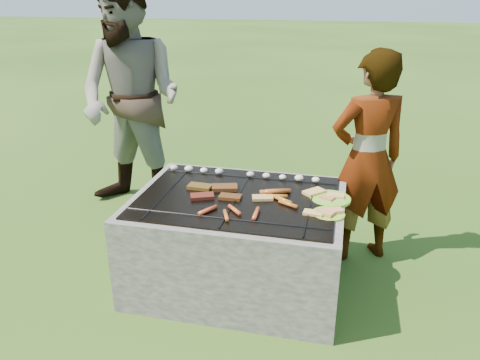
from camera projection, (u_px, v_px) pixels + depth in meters
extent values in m
plane|color=#224711|center=(238.00, 279.00, 3.13)|extent=(60.00, 60.00, 0.00)
cube|color=#A59C92|center=(251.00, 213.00, 3.39)|extent=(1.30, 0.18, 0.60)
cube|color=gray|center=(222.00, 275.00, 2.65)|extent=(1.30, 0.18, 0.60)
cube|color=#A49B92|center=(157.00, 231.00, 3.14)|extent=(0.18, 0.64, 0.60)
cube|color=#9B948A|center=(326.00, 250.00, 2.90)|extent=(0.18, 0.64, 0.60)
cube|color=black|center=(238.00, 248.00, 3.04)|extent=(0.94, 0.64, 0.48)
sphere|color=#FF5914|center=(238.00, 218.00, 2.96)|extent=(0.10, 0.10, 0.10)
cube|color=black|center=(238.00, 197.00, 2.91)|extent=(1.20, 0.90, 0.01)
cylinder|color=black|center=(170.00, 190.00, 3.00)|extent=(0.01, 0.88, 0.01)
cylinder|color=black|center=(238.00, 196.00, 2.90)|extent=(0.01, 0.88, 0.01)
cylinder|color=black|center=(311.00, 203.00, 2.81)|extent=(0.01, 0.88, 0.01)
cylinder|color=black|center=(225.00, 219.00, 2.61)|extent=(1.18, 0.01, 0.01)
cylinder|color=black|center=(249.00, 177.00, 3.19)|extent=(1.18, 0.01, 0.01)
ellipsoid|color=beige|center=(174.00, 168.00, 3.32)|extent=(0.06, 0.06, 0.04)
ellipsoid|color=silver|center=(189.00, 169.00, 3.29)|extent=(0.06, 0.06, 0.04)
ellipsoid|color=white|center=(204.00, 170.00, 3.27)|extent=(0.05, 0.05, 0.04)
ellipsoid|color=beige|center=(219.00, 171.00, 3.25)|extent=(0.06, 0.06, 0.04)
ellipsoid|color=beige|center=(250.00, 174.00, 3.20)|extent=(0.05, 0.05, 0.04)
ellipsoid|color=beige|center=(266.00, 176.00, 3.18)|extent=(0.05, 0.05, 0.04)
ellipsoid|color=white|center=(283.00, 177.00, 3.15)|extent=(0.05, 0.05, 0.03)
ellipsoid|color=silver|center=(299.00, 178.00, 3.13)|extent=(0.06, 0.06, 0.04)
ellipsoid|color=white|center=(316.00, 180.00, 3.11)|extent=(0.05, 0.05, 0.04)
cube|color=brown|center=(200.00, 187.00, 3.01)|extent=(0.16, 0.09, 0.02)
cube|color=brown|center=(225.00, 188.00, 3.00)|extent=(0.18, 0.13, 0.02)
cube|color=maroon|center=(202.00, 196.00, 2.88)|extent=(0.16, 0.13, 0.02)
cube|color=brown|center=(230.00, 197.00, 2.87)|extent=(0.14, 0.08, 0.02)
cylinder|color=#C86F21|center=(272.00, 192.00, 2.93)|extent=(0.16, 0.08, 0.03)
cylinder|color=orange|center=(277.00, 196.00, 2.87)|extent=(0.12, 0.04, 0.02)
cylinder|color=orange|center=(283.00, 200.00, 2.82)|extent=(0.13, 0.10, 0.03)
cylinder|color=orange|center=(288.00, 204.00, 2.77)|extent=(0.13, 0.08, 0.02)
cylinder|color=#F05527|center=(235.00, 210.00, 2.69)|extent=(0.10, 0.11, 0.02)
cylinder|color=orange|center=(256.00, 213.00, 2.65)|extent=(0.03, 0.14, 0.03)
cylinder|color=#E94F26|center=(208.00, 210.00, 2.69)|extent=(0.09, 0.13, 0.02)
cylinder|color=red|center=(226.00, 215.00, 2.63)|extent=(0.07, 0.12, 0.02)
cylinder|color=#C86F21|center=(278.00, 191.00, 2.94)|extent=(0.16, 0.08, 0.03)
cube|color=#DECD72|center=(263.00, 198.00, 2.86)|extent=(0.14, 0.10, 0.02)
cube|color=#EFDE7A|center=(313.00, 213.00, 2.67)|extent=(0.12, 0.07, 0.01)
cube|color=#F9CF7F|center=(314.00, 192.00, 2.94)|extent=(0.15, 0.15, 0.02)
cylinder|color=#CAE336|center=(330.00, 199.00, 2.87)|extent=(0.32, 0.32, 0.02)
cube|color=tan|center=(327.00, 198.00, 2.86)|extent=(0.10, 0.08, 0.01)
cube|color=#F6BA7D|center=(336.00, 196.00, 2.88)|extent=(0.11, 0.07, 0.02)
cylinder|color=gold|center=(328.00, 214.00, 2.68)|extent=(0.23, 0.23, 0.01)
cube|color=tan|center=(325.00, 213.00, 2.66)|extent=(0.12, 0.09, 0.02)
cube|color=#F1A97B|center=(334.00, 211.00, 2.69)|extent=(0.12, 0.10, 0.02)
imported|color=gray|center=(367.00, 160.00, 3.16)|extent=(0.64, 0.55, 1.47)
imported|color=gray|center=(131.00, 99.00, 3.85)|extent=(1.07, 0.92, 1.93)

